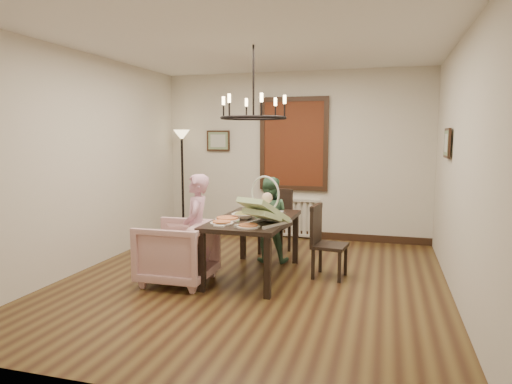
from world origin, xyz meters
The scene contains 17 objects.
room_shell centered at (0.00, 0.37, 1.40)m, with size 4.51×5.00×2.81m.
dining_table centered at (-0.04, 0.21, 0.65)m, with size 0.90×1.57×0.73m.
chair_far centered at (-0.06, 1.38, 0.48)m, with size 0.42×0.42×0.95m, color black, non-canonical shape.
chair_right centered at (0.87, 0.42, 0.45)m, with size 0.40×0.40×0.90m, color black, non-canonical shape.
armchair centered at (-0.84, -0.28, 0.37)m, with size 0.79×0.81×0.74m, color #D6A3AA.
elderly_woman centered at (-0.62, -0.23, 0.54)m, with size 0.39×0.26×1.07m, color #D898B3.
seated_man centered at (-0.03, 0.92, 0.49)m, with size 0.48×0.37×0.98m, color #447350.
baby_bouncer centered at (0.19, -0.17, 0.92)m, with size 0.42×0.59×0.39m, color #C1E29B, non-canonical shape.
salad_bowl centered at (-0.15, 0.14, 0.77)m, with size 0.33×0.33×0.08m, color white.
pizza_platter centered at (-0.30, -0.02, 0.75)m, with size 0.30×0.30×0.04m, color tan.
drinking_glass centered at (0.04, 0.27, 0.81)m, with size 0.07×0.07×0.15m, color silver.
window_blinds centered at (0.00, 2.46, 1.60)m, with size 1.00×0.03×1.40m, color #532B10.
radiator centered at (0.00, 2.48, 0.35)m, with size 0.92×0.12×0.62m, color silver, non-canonical shape.
picture_back centered at (-1.35, 2.47, 1.65)m, with size 0.42×0.03×0.36m, color black.
picture_right centered at (2.21, 0.90, 1.65)m, with size 0.42×0.03×0.36m, color black.
floor_lamp centered at (-1.90, 2.15, 0.90)m, with size 0.30×0.30×1.80m, color black, non-canonical shape.
chandelier centered at (-0.04, 0.21, 1.95)m, with size 0.80×0.80×0.04m, color black.
Camera 1 is at (1.51, -5.09, 1.74)m, focal length 32.00 mm.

